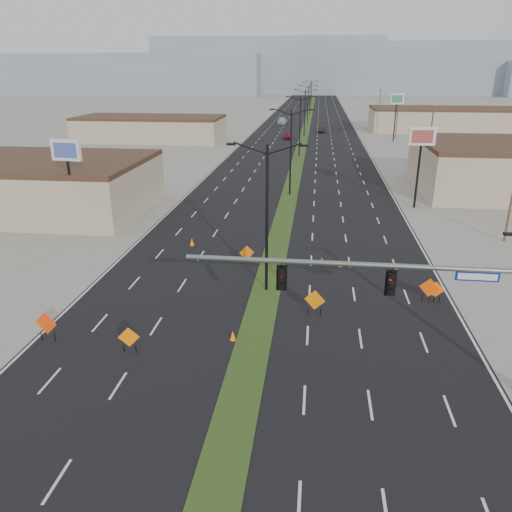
# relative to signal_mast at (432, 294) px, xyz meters

# --- Properties ---
(ground) EXTENTS (600.00, 600.00, 0.00)m
(ground) POSITION_rel_signal_mast_xyz_m (-8.56, -2.00, -4.79)
(ground) COLOR gray
(ground) RESTS_ON ground
(road_surface) EXTENTS (25.00, 400.00, 0.02)m
(road_surface) POSITION_rel_signal_mast_xyz_m (-8.56, 98.00, -4.79)
(road_surface) COLOR black
(road_surface) RESTS_ON ground
(median_strip) EXTENTS (2.00, 400.00, 0.04)m
(median_strip) POSITION_rel_signal_mast_xyz_m (-8.56, 98.00, -4.79)
(median_strip) COLOR #2E4A1A
(median_strip) RESTS_ON ground
(building_sw_far) EXTENTS (30.00, 14.00, 4.50)m
(building_sw_far) POSITION_rel_signal_mast_xyz_m (-40.56, 83.00, -2.54)
(building_sw_far) COLOR tan
(building_sw_far) RESTS_ON ground
(building_se_far) EXTENTS (44.00, 16.00, 5.00)m
(building_se_far) POSITION_rel_signal_mast_xyz_m (29.44, 108.00, -2.29)
(building_se_far) COLOR tan
(building_se_far) RESTS_ON ground
(mesa_west) EXTENTS (180.00, 50.00, 22.00)m
(mesa_west) POSITION_rel_signal_mast_xyz_m (-128.56, 278.00, 6.21)
(mesa_west) COLOR gray
(mesa_west) RESTS_ON ground
(mesa_center) EXTENTS (220.00, 50.00, 28.00)m
(mesa_center) POSITION_rel_signal_mast_xyz_m (31.44, 298.00, 9.21)
(mesa_center) COLOR gray
(mesa_center) RESTS_ON ground
(mesa_backdrop) EXTENTS (140.00, 50.00, 32.00)m
(mesa_backdrop) POSITION_rel_signal_mast_xyz_m (-38.56, 318.00, 11.21)
(mesa_backdrop) COLOR gray
(mesa_backdrop) RESTS_ON ground
(signal_mast) EXTENTS (16.30, 0.60, 8.00)m
(signal_mast) POSITION_rel_signal_mast_xyz_m (0.00, 0.00, 0.00)
(signal_mast) COLOR slate
(signal_mast) RESTS_ON ground
(streetlight_0) EXTENTS (5.15, 0.24, 10.02)m
(streetlight_0) POSITION_rel_signal_mast_xyz_m (-8.56, 10.00, 0.63)
(streetlight_0) COLOR black
(streetlight_0) RESTS_ON ground
(streetlight_1) EXTENTS (5.15, 0.24, 10.02)m
(streetlight_1) POSITION_rel_signal_mast_xyz_m (-8.56, 38.00, 0.63)
(streetlight_1) COLOR black
(streetlight_1) RESTS_ON ground
(streetlight_2) EXTENTS (5.15, 0.24, 10.02)m
(streetlight_2) POSITION_rel_signal_mast_xyz_m (-8.56, 66.00, 0.63)
(streetlight_2) COLOR black
(streetlight_2) RESTS_ON ground
(streetlight_3) EXTENTS (5.15, 0.24, 10.02)m
(streetlight_3) POSITION_rel_signal_mast_xyz_m (-8.56, 94.00, 0.63)
(streetlight_3) COLOR black
(streetlight_3) RESTS_ON ground
(streetlight_4) EXTENTS (5.15, 0.24, 10.02)m
(streetlight_4) POSITION_rel_signal_mast_xyz_m (-8.56, 122.00, 0.63)
(streetlight_4) COLOR black
(streetlight_4) RESTS_ON ground
(streetlight_5) EXTENTS (5.15, 0.24, 10.02)m
(streetlight_5) POSITION_rel_signal_mast_xyz_m (-8.56, 150.00, 0.63)
(streetlight_5) COLOR black
(streetlight_5) RESTS_ON ground
(streetlight_6) EXTENTS (5.15, 0.24, 10.02)m
(streetlight_6) POSITION_rel_signal_mast_xyz_m (-8.56, 178.00, 0.63)
(streetlight_6) COLOR black
(streetlight_6) RESTS_ON ground
(utility_pole_1) EXTENTS (1.60, 0.20, 9.00)m
(utility_pole_1) POSITION_rel_signal_mast_xyz_m (11.44, 58.00, -0.12)
(utility_pole_1) COLOR #4C3823
(utility_pole_1) RESTS_ON ground
(utility_pole_2) EXTENTS (1.60, 0.20, 9.00)m
(utility_pole_2) POSITION_rel_signal_mast_xyz_m (11.44, 93.00, -0.12)
(utility_pole_2) COLOR #4C3823
(utility_pole_2) RESTS_ON ground
(utility_pole_3) EXTENTS (1.60, 0.20, 9.00)m
(utility_pole_3) POSITION_rel_signal_mast_xyz_m (11.44, 128.00, -0.12)
(utility_pole_3) COLOR #4C3823
(utility_pole_3) RESTS_ON ground
(car_left) EXTENTS (1.85, 4.26, 1.43)m
(car_left) POSITION_rel_signal_mast_xyz_m (-11.89, 88.65, -4.08)
(car_left) COLOR maroon
(car_left) RESTS_ON ground
(car_mid) EXTENTS (1.77, 4.13, 1.32)m
(car_mid) POSITION_rel_signal_mast_xyz_m (-4.55, 101.32, -4.13)
(car_mid) COLOR black
(car_mid) RESTS_ON ground
(car_far) EXTENTS (2.32, 5.63, 1.63)m
(car_far) POSITION_rel_signal_mast_xyz_m (-15.36, 119.14, -3.98)
(car_far) COLOR #B7BCC1
(car_far) RESTS_ON ground
(construction_sign_0) EXTENTS (1.34, 0.24, 1.80)m
(construction_sign_0) POSITION_rel_signal_mast_xyz_m (-20.06, 1.64, -3.73)
(construction_sign_0) COLOR red
(construction_sign_0) RESTS_ON ground
(construction_sign_1) EXTENTS (1.14, 0.23, 1.53)m
(construction_sign_1) POSITION_rel_signal_mast_xyz_m (-15.04, 1.00, -3.89)
(construction_sign_1) COLOR orange
(construction_sign_1) RESTS_ON ground
(construction_sign_2) EXTENTS (1.13, 0.40, 1.56)m
(construction_sign_2) POSITION_rel_signal_mast_xyz_m (-10.56, 14.59, -3.88)
(construction_sign_2) COLOR #D65904
(construction_sign_2) RESTS_ON ground
(construction_sign_3) EXTENTS (1.28, 0.31, 1.73)m
(construction_sign_3) POSITION_rel_signal_mast_xyz_m (-5.21, 6.53, -3.77)
(construction_sign_3) COLOR orange
(construction_sign_3) RESTS_ON ground
(construction_sign_4) EXTENTS (1.09, 0.24, 1.46)m
(construction_sign_4) POSITION_rel_signal_mast_xyz_m (2.60, 9.41, -3.94)
(construction_sign_4) COLOR #FF5D05
(construction_sign_4) RESTS_ON ground
(construction_sign_5) EXTENTS (1.24, 0.43, 1.72)m
(construction_sign_5) POSITION_rel_signal_mast_xyz_m (2.17, 9.30, -3.78)
(construction_sign_5) COLOR #F64705
(construction_sign_5) RESTS_ON ground
(cone_0) EXTENTS (0.36, 0.36, 0.59)m
(cone_0) POSITION_rel_signal_mast_xyz_m (-9.74, 2.97, -4.50)
(cone_0) COLOR orange
(cone_0) RESTS_ON ground
(cone_1) EXTENTS (0.41, 0.41, 0.59)m
(cone_1) POSITION_rel_signal_mast_xyz_m (-3.29, 14.99, -4.50)
(cone_1) COLOR #E16204
(cone_1) RESTS_ON ground
(cone_2) EXTENTS (0.42, 0.42, 0.64)m
(cone_2) POSITION_rel_signal_mast_xyz_m (-4.74, 15.22, -4.47)
(cone_2) COLOR #DF6504
(cone_2) RESTS_ON ground
(cone_3) EXTENTS (0.41, 0.41, 0.67)m
(cone_3) POSITION_rel_signal_mast_xyz_m (-15.89, 18.39, -4.45)
(cone_3) COLOR orange
(cone_3) RESTS_ON ground
(pole_sign_west) EXTENTS (2.83, 0.72, 8.61)m
(pole_sign_west) POSITION_rel_signal_mast_xyz_m (-27.43, 20.58, 2.18)
(pole_sign_west) COLOR black
(pole_sign_west) RESTS_ON ground
(pole_sign_east_near) EXTENTS (2.84, 0.70, 8.65)m
(pole_sign_east_near) POSITION_rel_signal_mast_xyz_m (5.44, 33.73, 2.22)
(pole_sign_east_near) COLOR black
(pole_sign_east_near) RESTS_ON ground
(pole_sign_east_far) EXTENTS (2.99, 1.59, 9.57)m
(pole_sign_east_far) POSITION_rel_signal_mast_xyz_m (10.28, 87.68, 3.02)
(pole_sign_east_far) COLOR black
(pole_sign_east_far) RESTS_ON ground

